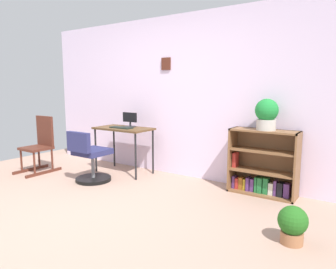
{
  "coord_description": "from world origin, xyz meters",
  "views": [
    {
      "loc": [
        2.71,
        -1.99,
        1.38
      ],
      "look_at": [
        0.36,
        1.47,
        0.74
      ],
      "focal_mm": 33.37,
      "sensor_mm": 36.0,
      "label": 1
    }
  ],
  "objects_px": {
    "desk": "(124,132)",
    "bookshelf_low": "(263,166)",
    "potted_plant_on_shelf": "(267,114)",
    "monitor": "(130,120)",
    "keyboard": "(121,128)",
    "rocking_chair": "(40,144)",
    "office_chair": "(90,160)",
    "potted_plant_floor": "(293,224)"
  },
  "relations": [
    {
      "from": "desk",
      "to": "bookshelf_low",
      "type": "relative_size",
      "value": 1.09
    },
    {
      "from": "potted_plant_on_shelf",
      "to": "monitor",
      "type": "bearing_deg",
      "value": -177.91
    },
    {
      "from": "keyboard",
      "to": "potted_plant_on_shelf",
      "type": "height_order",
      "value": "potted_plant_on_shelf"
    },
    {
      "from": "rocking_chair",
      "to": "office_chair",
      "type": "bearing_deg",
      "value": 2.9
    },
    {
      "from": "keyboard",
      "to": "rocking_chair",
      "type": "bearing_deg",
      "value": -152.09
    },
    {
      "from": "monitor",
      "to": "bookshelf_low",
      "type": "distance_m",
      "value": 2.2
    },
    {
      "from": "office_chair",
      "to": "potted_plant_on_shelf",
      "type": "xyz_separation_m",
      "value": [
        2.29,
        0.85,
        0.72
      ]
    },
    {
      "from": "keyboard",
      "to": "potted_plant_on_shelf",
      "type": "bearing_deg",
      "value": 6.92
    },
    {
      "from": "desk",
      "to": "keyboard",
      "type": "relative_size",
      "value": 2.42
    },
    {
      "from": "bookshelf_low",
      "to": "office_chair",
      "type": "bearing_deg",
      "value": -158.17
    },
    {
      "from": "office_chair",
      "to": "bookshelf_low",
      "type": "bearing_deg",
      "value": 21.83
    },
    {
      "from": "desk",
      "to": "potted_plant_floor",
      "type": "height_order",
      "value": "desk"
    },
    {
      "from": "rocking_chair",
      "to": "keyboard",
      "type": "bearing_deg",
      "value": 27.91
    },
    {
      "from": "desk",
      "to": "rocking_chair",
      "type": "height_order",
      "value": "rocking_chair"
    },
    {
      "from": "rocking_chair",
      "to": "potted_plant_floor",
      "type": "xyz_separation_m",
      "value": [
        4.01,
        -0.21,
        -0.27
      ]
    },
    {
      "from": "desk",
      "to": "bookshelf_low",
      "type": "height_order",
      "value": "bookshelf_low"
    },
    {
      "from": "monitor",
      "to": "office_chair",
      "type": "height_order",
      "value": "monitor"
    },
    {
      "from": "keyboard",
      "to": "potted_plant_floor",
      "type": "height_order",
      "value": "keyboard"
    },
    {
      "from": "desk",
      "to": "bookshelf_low",
      "type": "bearing_deg",
      "value": 6.43
    },
    {
      "from": "monitor",
      "to": "rocking_chair",
      "type": "relative_size",
      "value": 0.31
    },
    {
      "from": "potted_plant_on_shelf",
      "to": "potted_plant_floor",
      "type": "relative_size",
      "value": 1.14
    },
    {
      "from": "potted_plant_floor",
      "to": "bookshelf_low",
      "type": "bearing_deg",
      "value": 118.5
    },
    {
      "from": "office_chair",
      "to": "rocking_chair",
      "type": "bearing_deg",
      "value": -177.1
    },
    {
      "from": "keyboard",
      "to": "potted_plant_on_shelf",
      "type": "distance_m",
      "value": 2.23
    },
    {
      "from": "desk",
      "to": "office_chair",
      "type": "xyz_separation_m",
      "value": [
        -0.07,
        -0.66,
        -0.34
      ]
    },
    {
      "from": "monitor",
      "to": "rocking_chair",
      "type": "xyz_separation_m",
      "value": [
        -1.23,
        -0.83,
        -0.4
      ]
    },
    {
      "from": "desk",
      "to": "rocking_chair",
      "type": "xyz_separation_m",
      "value": [
        -1.19,
        -0.71,
        -0.21
      ]
    },
    {
      "from": "rocking_chair",
      "to": "potted_plant_on_shelf",
      "type": "relative_size",
      "value": 2.32
    },
    {
      "from": "monitor",
      "to": "keyboard",
      "type": "distance_m",
      "value": 0.22
    },
    {
      "from": "keyboard",
      "to": "potted_plant_floor",
      "type": "xyz_separation_m",
      "value": [
        2.8,
        -0.85,
        -0.56
      ]
    },
    {
      "from": "keyboard",
      "to": "office_chair",
      "type": "xyz_separation_m",
      "value": [
        -0.09,
        -0.58,
        -0.42
      ]
    },
    {
      "from": "keyboard",
      "to": "potted_plant_floor",
      "type": "relative_size",
      "value": 1.11
    },
    {
      "from": "rocking_chair",
      "to": "potted_plant_on_shelf",
      "type": "xyz_separation_m",
      "value": [
        3.4,
        0.91,
        0.59
      ]
    },
    {
      "from": "keyboard",
      "to": "potted_plant_floor",
      "type": "distance_m",
      "value": 2.98
    },
    {
      "from": "desk",
      "to": "keyboard",
      "type": "distance_m",
      "value": 0.11
    },
    {
      "from": "office_chair",
      "to": "rocking_chair",
      "type": "height_order",
      "value": "rocking_chair"
    },
    {
      "from": "office_chair",
      "to": "potted_plant_floor",
      "type": "height_order",
      "value": "office_chair"
    },
    {
      "from": "potted_plant_floor",
      "to": "keyboard",
      "type": "bearing_deg",
      "value": 163.08
    },
    {
      "from": "monitor",
      "to": "keyboard",
      "type": "relative_size",
      "value": 0.73
    },
    {
      "from": "potted_plant_on_shelf",
      "to": "potted_plant_floor",
      "type": "height_order",
      "value": "potted_plant_on_shelf"
    },
    {
      "from": "keyboard",
      "to": "office_chair",
      "type": "bearing_deg",
      "value": -98.78
    },
    {
      "from": "office_chair",
      "to": "potted_plant_floor",
      "type": "relative_size",
      "value": 2.2
    }
  ]
}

